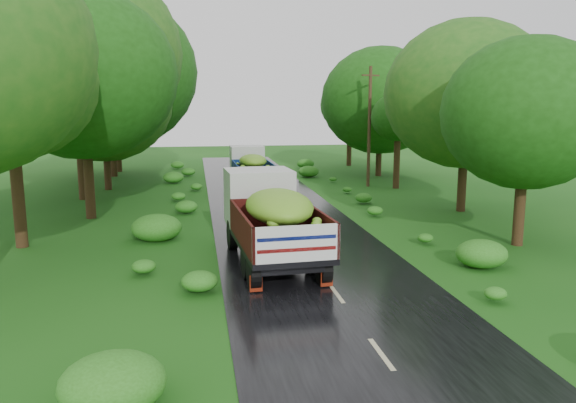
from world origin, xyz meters
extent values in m
plane|color=#14480F|center=(0.00, 0.00, 0.00)|extent=(120.00, 120.00, 0.00)
cube|color=black|center=(0.00, 5.00, 0.01)|extent=(6.50, 80.00, 0.02)
cube|color=#BFB78C|center=(0.00, 0.00, 0.02)|extent=(0.12, 1.60, 0.00)
cube|color=#BFB78C|center=(0.00, 4.00, 0.02)|extent=(0.12, 1.60, 0.00)
cube|color=#BFB78C|center=(0.00, 8.00, 0.02)|extent=(0.12, 1.60, 0.00)
cube|color=#BFB78C|center=(0.00, 12.00, 0.02)|extent=(0.12, 1.60, 0.00)
cube|color=#BFB78C|center=(0.00, 16.00, 0.02)|extent=(0.12, 1.60, 0.00)
cube|color=#BFB78C|center=(0.00, 20.00, 0.02)|extent=(0.12, 1.60, 0.00)
cube|color=#BFB78C|center=(0.00, 24.00, 0.02)|extent=(0.12, 1.60, 0.00)
cube|color=#BFB78C|center=(0.00, 28.00, 0.02)|extent=(0.12, 1.60, 0.00)
cube|color=#BFB78C|center=(0.00, 32.00, 0.02)|extent=(0.12, 1.60, 0.00)
cube|color=#BFB78C|center=(0.00, 36.00, 0.02)|extent=(0.12, 1.60, 0.00)
cube|color=#BFB78C|center=(0.00, 40.00, 0.02)|extent=(0.12, 1.60, 0.00)
cube|color=black|center=(-1.41, 7.41, 0.72)|extent=(2.31, 6.32, 0.31)
cylinder|color=black|center=(-2.63, 9.59, 0.55)|extent=(0.38, 1.12, 1.10)
cylinder|color=black|center=(-0.50, 9.73, 0.55)|extent=(0.38, 1.12, 1.10)
cylinder|color=black|center=(-2.39, 5.93, 0.55)|extent=(0.38, 1.12, 1.10)
cylinder|color=black|center=(-0.26, 6.07, 0.55)|extent=(0.38, 1.12, 1.10)
cylinder|color=black|center=(-2.31, 4.80, 0.55)|extent=(0.38, 1.12, 1.10)
cylinder|color=black|center=(-0.18, 4.94, 0.55)|extent=(0.38, 1.12, 1.10)
cube|color=maroon|center=(-2.29, 4.43, 0.31)|extent=(0.38, 0.07, 0.50)
cube|color=maroon|center=(-0.16, 4.57, 0.31)|extent=(0.38, 0.07, 0.50)
cube|color=silver|center=(-1.58, 9.88, 1.92)|extent=(2.57, 2.25, 2.09)
cube|color=black|center=(-1.34, 6.25, 0.96)|extent=(2.84, 4.90, 0.18)
cube|color=#490F0D|center=(-2.56, 6.17, 1.57)|extent=(0.40, 4.74, 1.05)
cube|color=#490F0D|center=(-0.12, 6.33, 1.57)|extent=(0.40, 4.74, 1.05)
cube|color=#490F0D|center=(-1.49, 8.57, 1.57)|extent=(2.54, 0.25, 1.05)
cube|color=silver|center=(-1.19, 3.93, 1.57)|extent=(2.54, 0.25, 1.05)
ellipsoid|color=#5D941A|center=(-1.34, 6.25, 2.23)|extent=(2.39, 4.11, 1.10)
cube|color=black|center=(-0.51, 23.77, 0.63)|extent=(1.80, 5.52, 0.27)
cylinder|color=black|center=(-1.50, 25.74, 0.49)|extent=(0.29, 0.98, 0.97)
cylinder|color=black|center=(0.39, 25.78, 0.49)|extent=(0.29, 0.98, 0.97)
cylinder|color=black|center=(-1.43, 22.50, 0.49)|extent=(0.29, 0.98, 0.97)
cylinder|color=black|center=(0.46, 22.54, 0.49)|extent=(0.29, 0.98, 0.97)
cylinder|color=black|center=(-1.41, 21.51, 0.49)|extent=(0.29, 0.98, 0.97)
cylinder|color=black|center=(0.48, 21.55, 0.49)|extent=(0.29, 0.98, 0.97)
cube|color=maroon|center=(-1.40, 21.18, 0.27)|extent=(0.33, 0.05, 0.44)
cube|color=maroon|center=(0.49, 21.22, 0.27)|extent=(0.33, 0.05, 0.44)
cube|color=silver|center=(-0.56, 25.96, 1.69)|extent=(2.19, 1.90, 1.85)
cube|color=black|center=(-0.49, 22.75, 0.85)|extent=(2.33, 4.23, 0.16)
cube|color=navy|center=(-1.57, 22.72, 1.39)|extent=(0.17, 4.19, 0.93)
cube|color=navy|center=(0.59, 22.77, 1.39)|extent=(0.17, 4.19, 0.93)
cube|color=navy|center=(-0.53, 24.80, 1.39)|extent=(2.24, 0.13, 0.93)
cube|color=silver|center=(-0.44, 20.69, 1.39)|extent=(2.24, 0.13, 0.93)
ellipsoid|color=#5D941A|center=(-0.49, 22.75, 1.97)|extent=(1.96, 3.56, 0.97)
cylinder|color=#382616|center=(7.23, 24.11, 3.87)|extent=(0.27, 0.27, 7.73)
cube|color=#382616|center=(7.23, 24.11, 7.15)|extent=(1.31, 0.54, 0.10)
cylinder|color=black|center=(-10.57, 11.18, 3.53)|extent=(0.45, 0.45, 7.07)
ellipsoid|color=#16470D|center=(-10.57, 11.18, 6.22)|extent=(3.58, 3.58, 3.22)
cylinder|color=black|center=(-8.92, 16.40, 3.82)|extent=(0.46, 0.46, 7.63)
ellipsoid|color=#16470D|center=(-8.92, 16.40, 6.72)|extent=(4.16, 4.16, 3.74)
cylinder|color=black|center=(-10.28, 21.93, 4.59)|extent=(0.50, 0.50, 9.19)
ellipsoid|color=#16470D|center=(-10.28, 21.93, 8.08)|extent=(4.83, 4.83, 4.35)
cylinder|color=black|center=(-9.42, 25.43, 3.18)|extent=(0.43, 0.43, 6.37)
ellipsoid|color=#16470D|center=(-9.42, 25.43, 5.60)|extent=(4.11, 4.11, 3.70)
cylinder|color=black|center=(-9.95, 32.07, 4.34)|extent=(0.49, 0.49, 8.68)
ellipsoid|color=#16470D|center=(-9.95, 32.07, 7.64)|extent=(5.05, 5.05, 4.54)
cylinder|color=black|center=(-9.95, 34.98, 3.48)|extent=(0.45, 0.45, 6.97)
ellipsoid|color=#16470D|center=(-9.95, 34.98, 6.13)|extent=(4.08, 4.08, 3.67)
cylinder|color=black|center=(8.33, 8.36, 2.88)|extent=(0.42, 0.42, 5.77)
ellipsoid|color=#1D5715|center=(8.33, 8.36, 5.07)|extent=(3.56, 3.56, 3.21)
cylinder|color=black|center=(9.35, 15.18, 3.32)|extent=(0.44, 0.44, 6.64)
ellipsoid|color=#1D5715|center=(9.35, 15.18, 5.85)|extent=(4.03, 4.03, 3.63)
cylinder|color=black|center=(8.77, 23.03, 2.59)|extent=(0.40, 0.40, 5.18)
ellipsoid|color=#1D5715|center=(8.77, 23.03, 4.56)|extent=(2.62, 2.62, 2.36)
cylinder|color=black|center=(9.62, 29.16, 3.18)|extent=(0.43, 0.43, 6.35)
ellipsoid|color=#1D5715|center=(9.62, 29.16, 5.59)|extent=(4.18, 4.18, 3.76)
cylinder|color=black|center=(9.25, 36.08, 2.96)|extent=(0.42, 0.42, 5.92)
ellipsoid|color=#1D5715|center=(9.25, 36.08, 5.21)|extent=(3.19, 3.19, 2.87)
camera|label=1|loc=(-3.91, -11.07, 5.49)|focal=35.00mm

